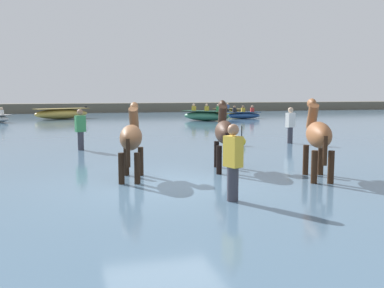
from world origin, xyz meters
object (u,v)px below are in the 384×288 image
boat_distant_west (206,116)px  horse_flank_bay (131,139)px  boat_near_port (229,112)px  boat_near_starboard (243,115)px  boat_distant_east (62,114)px  person_spectator_far (290,128)px  person_onlooker_right (233,168)px  person_wading_close (81,132)px  horse_lead_dark_bay (224,134)px  horse_trailing_chestnut (318,137)px  channel_buoy (242,141)px

boat_distant_west → horse_flank_bay: bearing=-112.2°
boat_distant_west → boat_near_port: 7.34m
horse_flank_bay → boat_near_starboard: 23.47m
boat_distant_east → person_spectator_far: size_ratio=2.58×
person_onlooker_right → person_wading_close: 8.22m
horse_lead_dark_bay → person_onlooker_right: bearing=-107.2°
horse_trailing_chestnut → channel_buoy: (0.66, 6.03, -0.77)m
horse_flank_bay → boat_near_port: (11.63, 25.11, -0.58)m
person_spectator_far → person_onlooker_right: bearing=-124.3°
boat_near_starboard → boat_near_port: boat_near_port is taller
boat_distant_west → person_wading_close: (-8.66, -13.53, 0.24)m
horse_trailing_chestnut → person_wading_close: (-4.92, 6.43, -0.34)m
horse_flank_bay → horse_trailing_chestnut: bearing=-14.7°
horse_trailing_chestnut → horse_flank_bay: (-3.97, 1.04, -0.05)m
boat_distant_west → person_onlooker_right: 22.30m
horse_lead_dark_bay → boat_near_port: bearing=69.3°
horse_trailing_chestnut → channel_buoy: horse_trailing_chestnut is taller
horse_trailing_chestnut → channel_buoy: size_ratio=2.86×
boat_near_starboard → person_spectator_far: person_spectator_far is taller
horse_trailing_chestnut → person_spectator_far: bearing=66.6°
person_wading_close → person_spectator_far: bearing=-0.9°
horse_trailing_chestnut → boat_distant_east: (-5.77, 24.94, -0.55)m
horse_trailing_chestnut → boat_distant_west: (3.74, 19.96, -0.58)m
boat_near_starboard → person_spectator_far: (-4.45, -15.38, 0.32)m
person_onlooker_right → channel_buoy: size_ratio=2.29×
person_spectator_far → channel_buoy: size_ratio=2.29×
person_onlooker_right → person_wading_close: size_ratio=1.00×
boat_distant_west → channel_buoy: 14.27m
boat_near_starboard → boat_near_port: (0.49, 4.47, 0.03)m
channel_buoy → boat_distant_west: bearing=77.5°
horse_flank_bay → person_spectator_far: size_ratio=1.20×
boat_distant_west → horse_trailing_chestnut: bearing=-100.6°
boat_near_port → person_wading_close: person_wading_close is taller
channel_buoy → boat_distant_east: bearing=108.8°
horse_lead_dark_bay → boat_near_port: 26.31m
person_wading_close → person_spectator_far: size_ratio=1.00×
boat_near_starboard → boat_distant_east: size_ratio=0.62×
horse_lead_dark_bay → person_spectator_far: horse_lead_dark_bay is taller
boat_distant_west → boat_distant_east: boat_distant_west is taller
person_onlooker_right → person_wading_close: same height
horse_lead_dark_bay → boat_near_port: horse_lead_dark_bay is taller
horse_trailing_chestnut → boat_near_port: horse_trailing_chestnut is taller
boat_distant_west → boat_near_port: (3.93, 6.20, -0.05)m
boat_distant_west → person_onlooker_right: (-6.29, -21.40, 0.24)m
boat_near_starboard → person_onlooker_right: bearing=-112.8°
horse_flank_bay → person_wading_close: size_ratio=1.20×
horse_lead_dark_bay → person_spectator_far: bearing=47.6°
horse_flank_bay → boat_distant_west: horse_flank_bay is taller
horse_trailing_chestnut → boat_distant_west: 20.31m
channel_buoy → boat_near_port: bearing=70.8°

